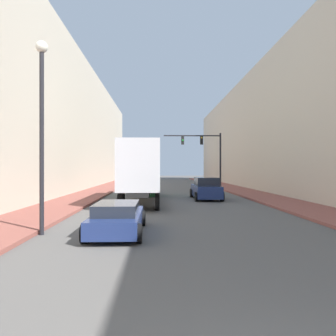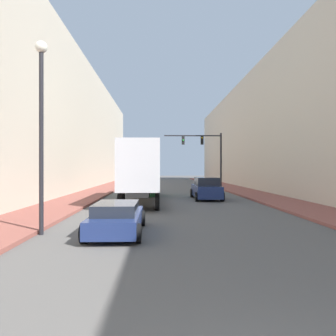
% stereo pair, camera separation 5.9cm
% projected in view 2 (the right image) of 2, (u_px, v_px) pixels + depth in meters
% --- Properties ---
extents(sidewalk_right, '(3.28, 80.00, 0.15)m').
position_uv_depth(sidewalk_right, '(245.00, 192.00, 32.39)').
color(sidewalk_right, brown).
rests_on(sidewalk_right, ground).
extents(sidewalk_left, '(3.28, 80.00, 0.15)m').
position_uv_depth(sidewalk_left, '(96.00, 192.00, 31.95)').
color(sidewalk_left, brown).
rests_on(sidewalk_left, ground).
extents(building_right, '(6.00, 80.00, 13.29)m').
position_uv_depth(building_right, '(291.00, 126.00, 32.53)').
color(building_right, beige).
rests_on(building_right, ground).
extents(building_left, '(6.00, 80.00, 14.23)m').
position_uv_depth(building_left, '(48.00, 120.00, 31.80)').
color(building_left, '#BCB29E').
rests_on(building_left, ground).
extents(semi_truck, '(2.43, 12.63, 4.08)m').
position_uv_depth(semi_truck, '(143.00, 170.00, 23.81)').
color(semi_truck, silver).
rests_on(semi_truck, ground).
extents(sedan_car, '(1.96, 4.48, 1.17)m').
position_uv_depth(sedan_car, '(117.00, 218.00, 12.22)').
color(sedan_car, navy).
rests_on(sedan_car, ground).
extents(suv_car, '(2.10, 4.80, 1.71)m').
position_uv_depth(suv_car, '(206.00, 189.00, 25.46)').
color(suv_car, navy).
rests_on(suv_car, ground).
extents(traffic_signal_gantry, '(6.28, 0.35, 6.24)m').
position_uv_depth(traffic_signal_gantry, '(207.00, 151.00, 35.56)').
color(traffic_signal_gantry, black).
rests_on(traffic_signal_gantry, ground).
extents(street_lamp, '(0.44, 0.44, 7.10)m').
position_uv_depth(street_lamp, '(41.00, 111.00, 11.97)').
color(street_lamp, black).
rests_on(street_lamp, ground).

